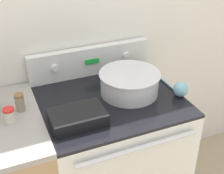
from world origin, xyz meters
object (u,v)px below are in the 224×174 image
Objects in this scene: mixing_bowl at (130,82)px; spice_jar_brown_cap at (20,102)px; spice_jar_red_cap at (9,115)px; casserole_dish at (78,116)px; ladle at (180,89)px.

spice_jar_brown_cap is (-0.62, 0.05, -0.01)m from mixing_bowl.
spice_jar_red_cap is (-0.07, -0.09, -0.01)m from spice_jar_brown_cap.
casserole_dish is 2.82× the size of spice_jar_brown_cap.
mixing_bowl is 0.62m from spice_jar_brown_cap.
spice_jar_red_cap is (-0.94, 0.10, 0.01)m from ladle.
ladle is at bearing -11.87° from spice_jar_brown_cap.
ladle is 0.89m from spice_jar_brown_cap.
mixing_bowl is 3.63× the size of spice_jar_brown_cap.
casserole_dish is at bearing -20.91° from spice_jar_red_cap.
spice_jar_brown_cap is at bearing 52.81° from spice_jar_red_cap.
spice_jar_red_cap is at bearing -176.60° from mixing_bowl.
casserole_dish is 3.43× the size of spice_jar_red_cap.
spice_jar_brown_cap reaches higher than ladle.
casserole_dish is 0.34m from spice_jar_red_cap.
casserole_dish is 0.62m from ladle.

